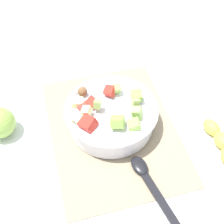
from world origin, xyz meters
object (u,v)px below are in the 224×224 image
salad_bowl (112,114)px  banana_whole (220,141)px  serving_spoon (150,183)px  whole_apple (0,123)px

salad_bowl → banana_whole: 0.29m
serving_spoon → whole_apple: 0.41m
salad_bowl → whole_apple: (0.05, 0.29, -0.00)m
salad_bowl → banana_whole: size_ratio=1.59×
salad_bowl → serving_spoon: (-0.20, -0.04, -0.03)m
salad_bowl → serving_spoon: bearing=-168.4°
salad_bowl → whole_apple: bearing=79.9°
whole_apple → banana_whole: size_ratio=0.61×
salad_bowl → whole_apple: salad_bowl is taller
serving_spoon → banana_whole: banana_whole is taller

